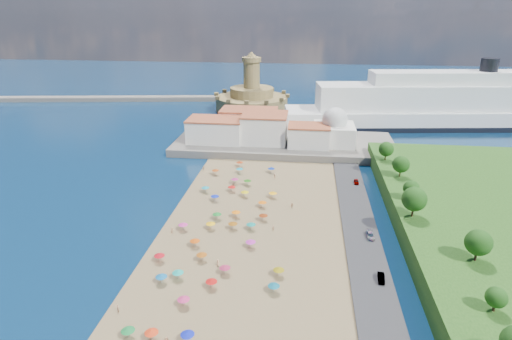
# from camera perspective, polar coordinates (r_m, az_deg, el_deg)

# --- Properties ---
(ground) EXTENTS (700.00, 700.00, 0.00)m
(ground) POSITION_cam_1_polar(r_m,az_deg,el_deg) (113.39, -3.55, -8.22)
(ground) COLOR #071938
(ground) RESTS_ON ground
(terrace) EXTENTS (90.00, 36.00, 3.00)m
(terrace) POSITION_cam_1_polar(r_m,az_deg,el_deg) (178.69, 3.75, 3.47)
(terrace) COLOR #59544C
(terrace) RESTS_ON ground
(jetty) EXTENTS (18.00, 70.00, 2.40)m
(jetty) POSITION_cam_1_polar(r_m,az_deg,el_deg) (214.39, -1.61, 6.42)
(jetty) COLOR #59544C
(jetty) RESTS_ON ground
(breakwater) EXTENTS (199.03, 34.77, 2.60)m
(breakwater) POSITION_cam_1_polar(r_m,az_deg,el_deg) (286.45, -20.24, 8.91)
(breakwater) COLOR #59544C
(breakwater) RESTS_ON ground
(waterfront_buildings) EXTENTS (57.00, 29.00, 11.00)m
(waterfront_buildings) POSITION_cam_1_polar(r_m,az_deg,el_deg) (178.60, -0.39, 5.64)
(waterfront_buildings) COLOR silver
(waterfront_buildings) RESTS_ON terrace
(domed_building) EXTENTS (16.00, 16.00, 15.00)m
(domed_building) POSITION_cam_1_polar(r_m,az_deg,el_deg) (174.81, 10.36, 5.32)
(domed_building) COLOR silver
(domed_building) RESTS_ON terrace
(fortress) EXTENTS (40.00, 40.00, 32.40)m
(fortress) POSITION_cam_1_polar(r_m,az_deg,el_deg) (242.09, -0.58, 9.46)
(fortress) COLOR olive
(fortress) RESTS_ON ground
(cruise_ship) EXTENTS (151.24, 41.92, 32.70)m
(cruise_ship) POSITION_cam_1_polar(r_m,az_deg,el_deg) (226.01, 23.42, 7.68)
(cruise_ship) COLOR black
(cruise_ship) RESTS_ON ground
(beach_parasols) EXTENTS (30.22, 116.10, 2.20)m
(beach_parasols) POSITION_cam_1_polar(r_m,az_deg,el_deg) (101.19, -5.62, -10.80)
(beach_parasols) COLOR gray
(beach_parasols) RESTS_ON beach
(beachgoers) EXTENTS (33.90, 96.50, 1.88)m
(beachgoers) POSITION_cam_1_polar(r_m,az_deg,el_deg) (112.25, -4.60, -7.93)
(beachgoers) COLOR tan
(beachgoers) RESTS_ON beach
(parked_cars) EXTENTS (1.95, 57.44, 1.29)m
(parked_cars) POSITION_cam_1_polar(r_m,az_deg,el_deg) (116.85, 14.68, -7.24)
(parked_cars) COLOR gray
(parked_cars) RESTS_ON promenade
(hillside_trees) EXTENTS (16.78, 108.26, 7.84)m
(hillside_trees) POSITION_cam_1_polar(r_m,az_deg,el_deg) (106.37, 22.43, -5.88)
(hillside_trees) COLOR #382314
(hillside_trees) RESTS_ON hillside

